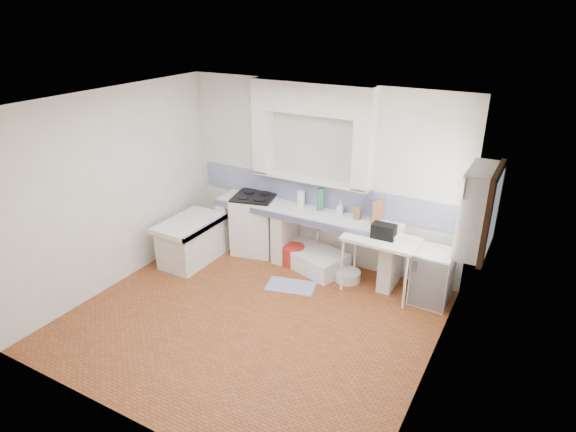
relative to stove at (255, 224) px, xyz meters
The scene contains 36 objects.
floor 2.04m from the stove, 59.44° to the right, with size 4.50×4.50×0.00m, color brown.
ceiling 3.06m from the stove, 59.44° to the right, with size 4.50×4.50×0.00m, color white.
wall_back 1.40m from the stove, 16.13° to the left, with size 4.50×4.50×0.00m, color white.
wall_front 3.95m from the stove, 74.78° to the right, with size 4.50×4.50×0.00m, color white.
wall_left 2.31m from the stove, 126.00° to the right, with size 4.50×4.50×0.00m, color white.
wall_right 3.79m from the stove, 27.66° to the right, with size 4.50×4.50×0.00m, color white.
alcove_mass 2.30m from the stove, 10.40° to the left, with size 1.90×0.25×0.45m, color white.
window_frame 3.65m from the stove, ahead, with size 0.35×0.86×1.06m, color #3C2613.
lace_valance 3.65m from the stove, ahead, with size 0.01×0.84×0.24m, color white.
counter_slab 0.99m from the stove, ahead, with size 3.00×0.60×0.08m, color white.
counter_lip 1.03m from the stove, 17.60° to the right, with size 3.00×0.04×0.10m, color navy.
counter_pier_left 0.50m from the stove, behind, with size 0.20×0.55×0.82m, color white.
counter_pier_mid 0.56m from the stove, ahead, with size 0.20×0.55×0.82m, color white.
counter_pier_right 2.31m from the stove, ahead, with size 0.20×0.55×0.82m, color white.
peninsula_top 1.08m from the stove, 130.54° to the right, with size 0.70×1.10×0.08m, color white.
peninsula_base 1.08m from the stove, 130.54° to the right, with size 0.60×1.00×0.62m, color white.
peninsula_lip 0.90m from the stove, 114.08° to the right, with size 0.04×1.10×0.10m, color navy.
backsplash 1.22m from the stove, 15.34° to the left, with size 4.27×0.03×0.40m, color navy.
stove is the anchor object (origin of this frame).
sink 1.10m from the stove, ahead, with size 1.14×0.61×0.27m, color white.
side_table 2.23m from the stove, ahead, with size 1.02×0.57×0.05m, color white.
fridge 2.94m from the stove, ahead, with size 0.50×0.50×0.77m, color white.
bucket_red 0.86m from the stove, ahead, with size 0.34×0.34×0.32m, color red.
bucket_orange 1.32m from the stove, ahead, with size 0.30×0.30×0.28m, color red.
bucket_blue 1.40m from the stove, ahead, with size 0.29×0.29×0.27m, color #1343B9.
basin_white 1.78m from the stove, ahead, with size 0.38×0.38×0.15m, color white.
water_bottle_a 1.09m from the stove, ahead, with size 0.08×0.08×0.30m, color silver.
water_bottle_b 1.27m from the stove, ahead, with size 0.08×0.08×0.29m, color silver.
black_bag 2.30m from the stove, ahead, with size 0.32×0.18×0.20m, color black.
green_bottle_a 1.27m from the stove, ahead, with size 0.08×0.08×0.36m, color #2E7748.
green_bottle_b 1.25m from the stove, ahead, with size 0.07×0.07×0.34m, color #2E7748.
knife_block 1.81m from the stove, ahead, with size 0.10×0.08×0.20m, color #96613C.
cutting_board 2.10m from the stove, ahead, with size 0.02×0.24×0.33m, color #96613C.
paper_towel 0.95m from the stove, 10.50° to the left, with size 0.12×0.12×0.25m, color white.
soap_bottle 1.53m from the stove, ahead, with size 0.09×0.10×0.21m, color white.
rug 1.38m from the stove, 34.46° to the right, with size 0.70×0.40×0.01m, color #384499.
Camera 1 is at (3.03, -4.47, 3.79)m, focal length 30.64 mm.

